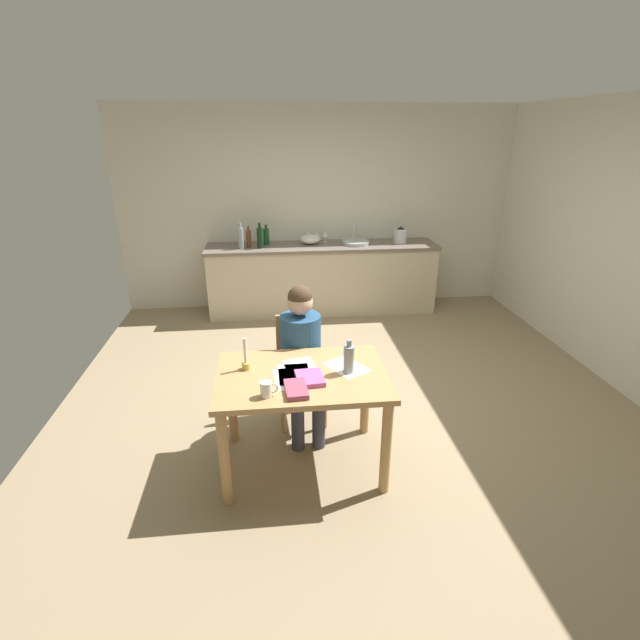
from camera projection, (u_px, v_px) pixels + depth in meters
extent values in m
cube|color=#937F60|center=(349.00, 397.00, 4.36)|extent=(5.20, 5.20, 0.04)
cube|color=beige|center=(319.00, 209.00, 6.25)|extent=(5.20, 0.12, 2.60)
cube|color=beige|center=(322.00, 280.00, 6.25)|extent=(2.94, 0.60, 0.86)
cube|color=#72665B|center=(322.00, 246.00, 6.08)|extent=(2.98, 0.64, 0.04)
cube|color=tan|center=(302.00, 377.00, 3.20)|extent=(1.17, 0.80, 0.04)
cylinder|color=tan|center=(225.00, 459.00, 2.98)|extent=(0.07, 0.07, 0.71)
cylinder|color=tan|center=(386.00, 448.00, 3.08)|extent=(0.07, 0.07, 0.71)
cylinder|color=tan|center=(232.00, 401.00, 3.61)|extent=(0.07, 0.07, 0.71)
cylinder|color=tan|center=(365.00, 394.00, 3.71)|extent=(0.07, 0.07, 0.71)
cube|color=tan|center=(301.00, 369.00, 3.84)|extent=(0.42, 0.42, 0.04)
cube|color=tan|center=(298.00, 336.00, 3.93)|extent=(0.36, 0.05, 0.40)
cylinder|color=tan|center=(283.00, 407.00, 3.75)|extent=(0.04, 0.04, 0.46)
cylinder|color=tan|center=(325.00, 404.00, 3.80)|extent=(0.04, 0.04, 0.46)
cylinder|color=tan|center=(279.00, 386.00, 4.06)|extent=(0.04, 0.04, 0.46)
cylinder|color=tan|center=(318.00, 383.00, 4.11)|extent=(0.04, 0.04, 0.46)
cylinder|color=navy|center=(301.00, 345.00, 3.73)|extent=(0.34, 0.34, 0.50)
sphere|color=#D8AD8C|center=(300.00, 302.00, 3.60)|extent=(0.20, 0.20, 0.20)
sphere|color=#473323|center=(300.00, 297.00, 3.58)|extent=(0.19, 0.19, 0.19)
cylinder|color=#383847|center=(294.00, 385.00, 3.64)|extent=(0.15, 0.39, 0.13)
cylinder|color=#383847|center=(298.00, 424.00, 3.55)|extent=(0.10, 0.10, 0.45)
cylinder|color=#383847|center=(315.00, 383.00, 3.67)|extent=(0.15, 0.39, 0.13)
cylinder|color=#383847|center=(319.00, 421.00, 3.58)|extent=(0.10, 0.10, 0.45)
cylinder|color=white|center=(266.00, 389.00, 2.91)|extent=(0.07, 0.07, 0.10)
torus|color=white|center=(273.00, 388.00, 2.91)|extent=(0.07, 0.01, 0.07)
cylinder|color=gold|center=(246.00, 366.00, 3.25)|extent=(0.06, 0.06, 0.05)
cylinder|color=white|center=(245.00, 351.00, 3.21)|extent=(0.02, 0.02, 0.18)
cube|color=#BC54A5|center=(310.00, 378.00, 3.11)|extent=(0.20, 0.24, 0.03)
cube|color=#96435B|center=(296.00, 389.00, 2.97)|extent=(0.15, 0.24, 0.03)
cube|color=white|center=(346.00, 367.00, 3.29)|extent=(0.33, 0.36, 0.00)
cube|color=white|center=(294.00, 374.00, 3.19)|extent=(0.21, 0.30, 0.00)
cube|color=white|center=(290.00, 378.00, 3.14)|extent=(0.24, 0.31, 0.00)
cube|color=white|center=(301.00, 368.00, 3.28)|extent=(0.27, 0.34, 0.00)
cylinder|color=#8C999E|center=(349.00, 359.00, 3.19)|extent=(0.08, 0.08, 0.19)
cylinder|color=#8C999E|center=(349.00, 343.00, 3.14)|extent=(0.03, 0.03, 0.05)
cylinder|color=#B2B7BC|center=(356.00, 242.00, 6.11)|extent=(0.36, 0.36, 0.04)
cylinder|color=silver|center=(354.00, 232.00, 6.22)|extent=(0.02, 0.02, 0.24)
cylinder|color=#8C999E|center=(241.00, 238.00, 5.84)|extent=(0.07, 0.07, 0.26)
cylinder|color=#8C999E|center=(240.00, 225.00, 5.78)|extent=(0.03, 0.03, 0.06)
cylinder|color=#593319|center=(249.00, 239.00, 5.90)|extent=(0.06, 0.06, 0.21)
cylinder|color=#593319|center=(248.00, 228.00, 5.85)|extent=(0.03, 0.03, 0.05)
cylinder|color=black|center=(260.00, 238.00, 5.87)|extent=(0.08, 0.08, 0.25)
cylinder|color=black|center=(259.00, 225.00, 5.81)|extent=(0.03, 0.03, 0.06)
cylinder|color=#194C23|center=(266.00, 237.00, 6.05)|extent=(0.07, 0.07, 0.20)
cylinder|color=#194C23|center=(266.00, 227.00, 6.01)|extent=(0.03, 0.03, 0.05)
ellipsoid|color=white|center=(310.00, 239.00, 6.11)|extent=(0.26, 0.26, 0.12)
cylinder|color=#B7BABF|center=(400.00, 236.00, 6.14)|extent=(0.18, 0.18, 0.18)
cone|color=#262628|center=(401.00, 228.00, 6.10)|extent=(0.11, 0.11, 0.04)
cylinder|color=silver|center=(325.00, 242.00, 6.22)|extent=(0.06, 0.06, 0.00)
cylinder|color=silver|center=(325.00, 239.00, 6.20)|extent=(0.01, 0.01, 0.07)
cone|color=silver|center=(325.00, 234.00, 6.17)|extent=(0.07, 0.07, 0.08)
cylinder|color=silver|center=(317.00, 242.00, 6.21)|extent=(0.06, 0.06, 0.00)
cylinder|color=silver|center=(317.00, 239.00, 6.19)|extent=(0.01, 0.01, 0.07)
cone|color=silver|center=(317.00, 234.00, 6.16)|extent=(0.07, 0.07, 0.08)
cylinder|color=silver|center=(308.00, 242.00, 6.19)|extent=(0.06, 0.06, 0.00)
cylinder|color=silver|center=(308.00, 240.00, 6.18)|extent=(0.01, 0.01, 0.07)
cone|color=silver|center=(308.00, 234.00, 6.15)|extent=(0.07, 0.07, 0.08)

